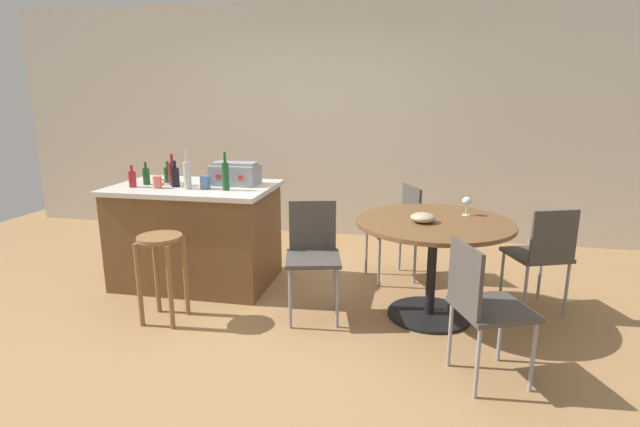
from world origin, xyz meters
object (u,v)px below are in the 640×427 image
at_px(kitchen_island, 197,234).
at_px(folding_chair_left, 398,225).
at_px(cup_0, 158,182).
at_px(folding_chair_right, 313,250).
at_px(bottle_5, 175,177).
at_px(bottle_3, 173,173).
at_px(bottle_4, 226,175).
at_px(folding_chair_near, 482,302).
at_px(wine_glass, 467,202).
at_px(toolbox, 235,174).
at_px(dining_table, 433,243).
at_px(wooden_stool, 161,260).
at_px(bottle_2, 146,176).
at_px(folding_chair_far, 542,252).
at_px(bottle_1, 132,179).
at_px(cup_1, 205,182).
at_px(bottle_6, 187,175).
at_px(serving_bowl, 423,218).
at_px(bottle_0, 168,174).

height_order(kitchen_island, folding_chair_left, kitchen_island).
distance_m(kitchen_island, cup_0, 0.58).
bearing_deg(folding_chair_right, bottle_5, 164.12).
distance_m(bottle_3, bottle_4, 0.56).
xyz_separation_m(folding_chair_near, wine_glass, (-0.02, 1.05, 0.37)).
bearing_deg(bottle_5, toolbox, 24.63).
relative_size(toolbox, cup_0, 3.67).
relative_size(dining_table, cup_0, 10.62).
bearing_deg(folding_chair_left, bottle_3, -166.52).
xyz_separation_m(dining_table, bottle_4, (-1.68, 0.17, 0.43)).
bearing_deg(wooden_stool, bottle_2, 124.72).
bearing_deg(folding_chair_far, dining_table, -164.19).
distance_m(folding_chair_near, bottle_1, 2.98).
height_order(toolbox, cup_1, toolbox).
bearing_deg(dining_table, folding_chair_left, 110.41).
height_order(folding_chair_far, toolbox, toolbox).
height_order(kitchen_island, bottle_4, bottle_4).
relative_size(folding_chair_left, bottle_3, 3.18).
height_order(wooden_stool, bottle_2, bottle_2).
distance_m(toolbox, cup_1, 0.30).
bearing_deg(bottle_6, toolbox, 42.65).
xyz_separation_m(folding_chair_left, cup_1, (-1.59, -0.58, 0.43)).
distance_m(wooden_stool, dining_table, 2.01).
height_order(folding_chair_left, serving_bowl, folding_chair_left).
height_order(wooden_stool, bottle_1, bottle_1).
relative_size(folding_chair_near, bottle_1, 4.50).
relative_size(dining_table, folding_chair_left, 1.34).
distance_m(folding_chair_far, folding_chair_right, 1.74).
height_order(bottle_4, cup_0, bottle_4).
height_order(folding_chair_near, toolbox, toolbox).
distance_m(folding_chair_far, bottle_3, 3.09).
height_order(kitchen_island, toolbox, toolbox).
distance_m(folding_chair_right, bottle_0, 1.60).
bearing_deg(wine_glass, toolbox, 173.48).
xyz_separation_m(cup_0, serving_bowl, (2.20, -0.21, -0.15)).
height_order(toolbox, bottle_2, bottle_2).
height_order(bottle_3, wine_glass, bottle_3).
relative_size(bottle_5, cup_1, 1.89).
xyz_separation_m(bottle_0, wine_glass, (2.57, -0.19, -0.10)).
bearing_deg(wine_glass, wooden_stool, -162.72).
relative_size(bottle_2, bottle_6, 0.64).
xyz_separation_m(folding_chair_far, bottle_6, (-2.83, -0.08, 0.51)).
xyz_separation_m(folding_chair_right, cup_1, (-0.99, 0.33, 0.42)).
relative_size(bottle_1, bottle_2, 0.95).
xyz_separation_m(bottle_1, serving_bowl, (2.43, -0.21, -0.17)).
relative_size(toolbox, bottle_4, 1.26).
bearing_deg(toolbox, dining_table, -14.42).
height_order(bottle_2, wine_glass, bottle_2).
bearing_deg(folding_chair_far, folding_chair_near, -117.59).
height_order(folding_chair_near, folding_chair_far, same).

